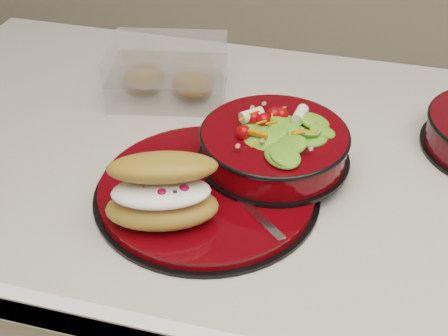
% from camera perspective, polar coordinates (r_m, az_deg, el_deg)
% --- Properties ---
extents(island_counter, '(1.24, 0.74, 0.90)m').
position_cam_1_polar(island_counter, '(1.30, 1.05, -14.70)').
color(island_counter, white).
rests_on(island_counter, ground).
extents(dinner_plate, '(0.32, 0.32, 0.02)m').
position_cam_1_polar(dinner_plate, '(0.89, -1.54, -2.11)').
color(dinner_plate, black).
rests_on(dinner_plate, island_counter).
extents(salad_bowl, '(0.23, 0.23, 0.09)m').
position_cam_1_polar(salad_bowl, '(0.92, 4.62, 2.55)').
color(salad_bowl, black).
rests_on(salad_bowl, dinner_plate).
extents(croissant, '(0.17, 0.14, 0.09)m').
position_cam_1_polar(croissant, '(0.81, -5.61, -2.10)').
color(croissant, '#A57332').
rests_on(croissant, dinner_plate).
extents(fork, '(0.13, 0.13, 0.00)m').
position_cam_1_polar(fork, '(0.85, 1.81, -3.09)').
color(fork, silver).
rests_on(fork, dinner_plate).
extents(pastry_box, '(0.23, 0.18, 0.09)m').
position_cam_1_polar(pastry_box, '(1.12, -5.13, 8.72)').
color(pastry_box, white).
rests_on(pastry_box, island_counter).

